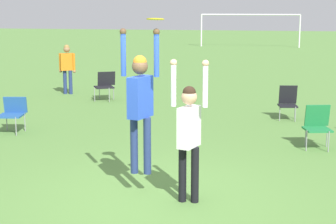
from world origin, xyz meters
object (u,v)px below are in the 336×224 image
person_spectator_near (67,65)px  frisbee (155,19)px  person_jumping (140,97)px  camping_chair_0 (13,112)px  camping_chair_5 (105,84)px  camping_chair_1 (288,101)px  camping_chair_4 (317,124)px  person_defending (189,128)px

person_spectator_near → frisbee: bearing=-90.5°
person_jumping → camping_chair_0: (-4.02, 3.67, -1.06)m
camping_chair_5 → person_spectator_near: bearing=-59.4°
camping_chair_5 → person_jumping: bearing=82.0°
camping_chair_0 → camping_chair_1: size_ratio=0.93×
camping_chair_4 → person_spectator_near: 9.79m
frisbee → camping_chair_0: 6.10m
person_jumping → camping_chair_5: size_ratio=2.57×
person_defending → camping_chair_4: bearing=168.1°
camping_chair_4 → person_defending: bearing=45.9°
person_defending → person_spectator_near: 11.24m
person_defending → camping_chair_5: bearing=-137.8°
camping_chair_0 → person_jumping: bearing=127.7°
person_jumping → camping_chair_0: person_jumping is taller
camping_chair_5 → person_defending: bearing=86.0°
camping_chair_0 → camping_chair_4: size_ratio=0.92×
camping_chair_4 → person_spectator_near: person_spectator_near is taller
camping_chair_0 → camping_chair_1: (6.36, 2.86, -0.00)m
person_jumping → camping_chair_1: size_ratio=2.58×
camping_chair_0 → camping_chair_4: (6.94, -0.12, 0.03)m
camping_chair_0 → camping_chair_5: camping_chair_5 is taller
camping_chair_1 → person_defending: bearing=67.8°
frisbee → camping_chair_5: bearing=112.4°
camping_chair_0 → person_spectator_near: 5.85m
frisbee → person_spectator_near: frisbee is taller
camping_chair_0 → person_spectator_near: bearing=-91.3°
frisbee → camping_chair_0: (-4.27, 3.73, -2.25)m
frisbee → camping_chair_1: (2.09, 6.58, -2.25)m
person_jumping → person_defending: (0.81, -0.25, -0.39)m
frisbee → camping_chair_4: 5.00m
frisbee → camping_chair_0: bearing=138.9°
camping_chair_4 → camping_chair_5: size_ratio=1.01×
person_defending → frisbee: bearing=-92.3°
person_defending → camping_chair_1: 6.98m
person_jumping → camping_chair_1: (2.35, 6.53, -1.06)m
camping_chair_0 → camping_chair_4: camping_chair_4 is taller
camping_chair_1 → person_spectator_near: (-7.24, 2.91, 0.51)m
person_defending → camping_chair_0: 6.25m
camping_chair_1 → camping_chair_5: 5.95m
camping_chair_1 → person_spectator_near: person_spectator_near is taller
camping_chair_0 → camping_chair_5: size_ratio=0.93×
camping_chair_4 → person_spectator_near: size_ratio=0.54×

